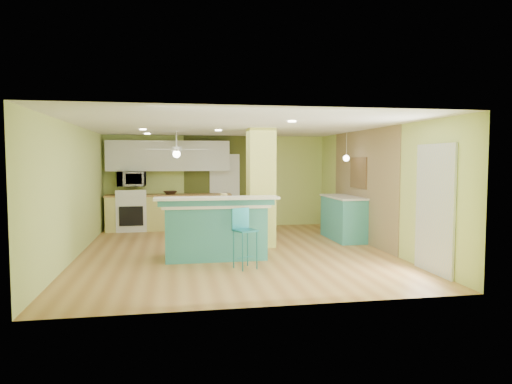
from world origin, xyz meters
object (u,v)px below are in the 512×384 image
bar_stool (243,228)px  peninsula (215,229)px  canister (224,198)px  side_counter (344,218)px  fruit_bowl (170,193)px

bar_stool → peninsula: bearing=89.3°
canister → peninsula: bearing=-131.6°
bar_stool → side_counter: size_ratio=0.65×
fruit_bowl → canister: canister is taller
peninsula → side_counter: bearing=25.5°
side_counter → canister: size_ratio=9.19×
bar_stool → canister: 1.22m
bar_stool → fruit_bowl: (-1.25, 4.58, 0.30)m
side_counter → fruit_bowl: size_ratio=4.51×
fruit_bowl → peninsula: bearing=-76.8°
peninsula → side_counter: 3.44m
peninsula → bar_stool: (0.39, -0.91, 0.14)m
bar_stool → side_counter: bar_stool is taller
peninsula → bar_stool: peninsula is taller
canister → fruit_bowl: bearing=106.8°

